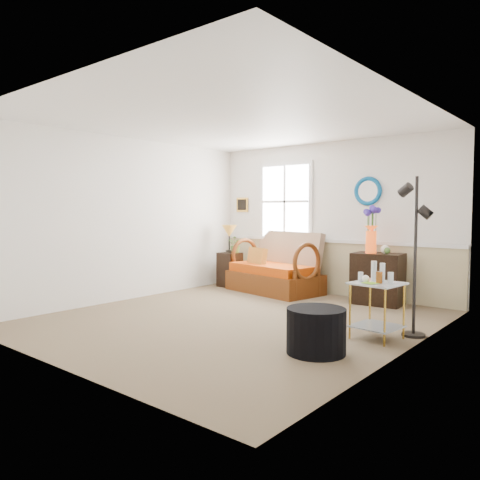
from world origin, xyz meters
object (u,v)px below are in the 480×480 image
Objects in this scene: side_table at (377,311)px; ottoman at (316,331)px; cabinet at (378,279)px; loveseat at (274,262)px; floor_lamp at (415,257)px; lamp_stand at (230,270)px.

side_table is 1.07× the size of ottoman.
loveseat is at bearing 179.78° from cabinet.
loveseat is at bearing 146.71° from side_table.
floor_lamp reaches higher than cabinet.
cabinet is 0.43× the size of floor_lamp.
cabinet is 1.23× the size of side_table.
lamp_stand is at bearing 142.55° from ottoman.
loveseat is 3.22m from floor_lamp.
side_table is at bearing -111.60° from floor_lamp.
loveseat is at bearing 169.41° from floor_lamp.
cabinet is at bearing 101.00° from ottoman.
lamp_stand is at bearing -167.62° from loveseat.
side_table is 0.35× the size of floor_lamp.
ottoman is (-0.25, -0.90, -0.09)m from side_table.
loveseat is 3.55m from ottoman.
side_table is at bearing -71.85° from cabinet.
loveseat is 1.03m from lamp_stand.
lamp_stand reaches higher than ottoman.
cabinet is (1.83, 0.15, -0.14)m from loveseat.
ottoman is at bearing -98.37° from floor_lamp.
side_table is at bearing 74.17° from ottoman.
lamp_stand reaches higher than side_table.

